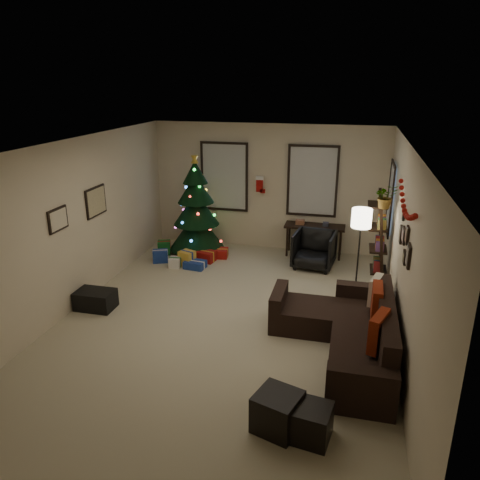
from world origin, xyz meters
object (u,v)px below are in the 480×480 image
Objects in this scene: sofa at (349,333)px; bookshelf at (380,242)px; christmas_tree at (196,212)px; desk_chair at (314,250)px; desk at (315,229)px.

bookshelf is at bearing 78.96° from sofa.
bookshelf is (3.69, -0.94, -0.04)m from christmas_tree.
christmas_tree is 2.58m from desk_chair.
desk is 1.86m from bookshelf.
sofa is 2.33m from bookshelf.
desk is at bearing 9.71° from christmas_tree.
desk is (2.45, 0.42, -0.31)m from christmas_tree.
christmas_tree is at bearing -178.87° from desk_chair.
sofa is 3.36× the size of desk_chair.
christmas_tree reaches higher than desk_chair.
christmas_tree is at bearing -170.29° from desk.
christmas_tree is 2.94× the size of desk_chair.
desk_chair is 1.46m from bookshelf.
sofa is at bearing -69.34° from desk_chair.
desk_chair is (0.06, -0.65, -0.22)m from desk.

